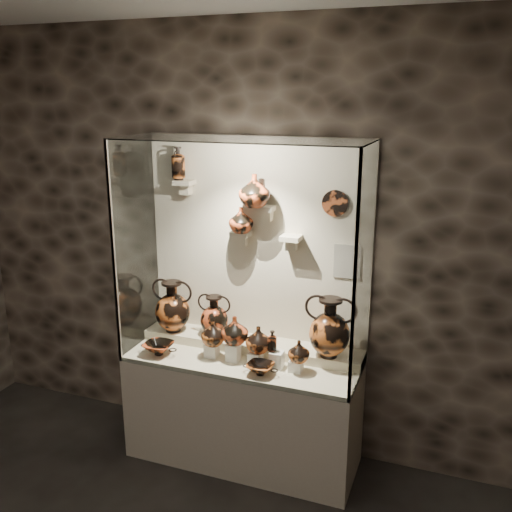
{
  "coord_description": "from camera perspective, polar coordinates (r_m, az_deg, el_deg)",
  "views": [
    {
      "loc": [
        1.41,
        -1.32,
        2.69
      ],
      "look_at": [
        0.07,
        2.26,
        1.59
      ],
      "focal_mm": 40.0,
      "sensor_mm": 36.0,
      "label": 1
    }
  ],
  "objects": [
    {
      "name": "amphora_right",
      "position": [
        4.03,
        7.39,
        -7.1
      ],
      "size": [
        0.35,
        0.35,
        0.43
      ],
      "primitive_type": null,
      "rotation": [
        0.0,
        0.0,
        -0.01
      ],
      "color": "#B35622",
      "rests_on": "rear_tier"
    },
    {
      "name": "bracket_ca",
      "position": [
        4.16,
        -1.5,
        2.26
      ],
      "size": [
        0.14,
        0.12,
        0.04
      ],
      "primitive_type": "cube",
      "color": "beige",
      "rests_on": "back_panel"
    },
    {
      "name": "frame_post_right",
      "position": [
        3.44,
        9.83,
        -2.66
      ],
      "size": [
        0.02,
        0.02,
        1.6
      ],
      "primitive_type": "cube",
      "color": "gray",
      "rests_on": "plinth"
    },
    {
      "name": "pedestal_e",
      "position": [
        4.03,
        4.02,
        -10.86
      ],
      "size": [
        0.09,
        0.09,
        0.08
      ],
      "primitive_type": "cube",
      "color": "silver",
      "rests_on": "front_tier"
    },
    {
      "name": "glass_front",
      "position": [
        3.67,
        -3.16,
        -1.25
      ],
      "size": [
        1.7,
        0.01,
        1.6
      ],
      "primitive_type": "cube",
      "color": "white",
      "rests_on": "plinth"
    },
    {
      "name": "kylix_left",
      "position": [
        4.3,
        -9.7,
        -9.0
      ],
      "size": [
        0.32,
        0.28,
        0.11
      ],
      "primitive_type": null,
      "rotation": [
        0.0,
        0.0,
        0.19
      ],
      "color": "#B64520",
      "rests_on": "front_tier"
    },
    {
      "name": "jug_a",
      "position": [
        4.15,
        -4.31,
        -7.69
      ],
      "size": [
        0.21,
        0.21,
        0.18
      ],
      "primitive_type": "imported",
      "rotation": [
        0.0,
        0.0,
        0.24
      ],
      "color": "#B35622",
      "rests_on": "pedestal_a"
    },
    {
      "name": "lekythos_small",
      "position": [
        4.0,
        1.65,
        -8.38
      ],
      "size": [
        0.09,
        0.09,
        0.17
      ],
      "primitive_type": null,
      "rotation": [
        0.0,
        0.0,
        -0.21
      ],
      "color": "#B64520",
      "rests_on": "pedestal_d"
    },
    {
      "name": "pedestal_a",
      "position": [
        4.23,
        -4.43,
        -9.36
      ],
      "size": [
        0.09,
        0.09,
        0.1
      ],
      "primitive_type": "cube",
      "color": "silver",
      "rests_on": "front_tier"
    },
    {
      "name": "bracket_ul",
      "position": [
        4.27,
        -7.18,
        7.31
      ],
      "size": [
        0.14,
        0.12,
        0.04
      ],
      "primitive_type": "cube",
      "color": "beige",
      "rests_on": "back_panel"
    },
    {
      "name": "pedestal_c",
      "position": [
        4.11,
        -0.05,
        -10.17
      ],
      "size": [
        0.09,
        0.09,
        0.09
      ],
      "primitive_type": "cube",
      "color": "silver",
      "rests_on": "front_tier"
    },
    {
      "name": "bracket_cc",
      "position": [
        4.03,
        3.52,
        1.81
      ],
      "size": [
        0.14,
        0.12,
        0.04
      ],
      "primitive_type": "cube",
      "color": "beige",
      "rests_on": "back_panel"
    },
    {
      "name": "wall_plate",
      "position": [
        3.95,
        7.92,
        5.25
      ],
      "size": [
        0.18,
        0.02,
        0.18
      ],
      "primitive_type": "cylinder",
      "rotation": [
        1.57,
        0.0,
        0.0
      ],
      "color": "#9D431F",
      "rests_on": "back_panel"
    },
    {
      "name": "bracket_cb",
      "position": [
        4.04,
        1.12,
        4.78
      ],
      "size": [
        0.1,
        0.12,
        0.04
      ],
      "primitive_type": "cube",
      "color": "beige",
      "rests_on": "back_panel"
    },
    {
      "name": "amphora_left",
      "position": [
        4.46,
        -8.34,
        -4.99
      ],
      "size": [
        0.43,
        0.43,
        0.41
      ],
      "primitive_type": null,
      "rotation": [
        0.0,
        0.0,
        0.44
      ],
      "color": "#B35622",
      "rests_on": "rear_tier"
    },
    {
      "name": "jug_c",
      "position": [
        4.06,
        0.25,
        -8.33
      ],
      "size": [
        0.19,
        0.19,
        0.19
      ],
      "primitive_type": "imported",
      "rotation": [
        0.0,
        0.0,
        -0.04
      ],
      "color": "#B35622",
      "rests_on": "pedestal_c"
    },
    {
      "name": "info_placard",
      "position": [
        4.03,
        9.06,
        -0.54
      ],
      "size": [
        0.18,
        0.01,
        0.24
      ],
      "primitive_type": "cube",
      "color": "beige",
      "rests_on": "back_panel"
    },
    {
      "name": "kylix_right",
      "position": [
        3.97,
        0.45,
        -11.12
      ],
      "size": [
        0.25,
        0.22,
        0.1
      ],
      "primitive_type": null,
      "rotation": [
        0.0,
        0.0,
        -0.08
      ],
      "color": "#B35622",
      "rests_on": "front_tier"
    },
    {
      "name": "pedestal_d",
      "position": [
        4.05,
        2.1,
        -10.32
      ],
      "size": [
        0.09,
        0.09,
        0.12
      ],
      "primitive_type": "cube",
      "color": "silver",
      "rests_on": "front_tier"
    },
    {
      "name": "jug_e",
      "position": [
        3.96,
        4.31,
        -9.48
      ],
      "size": [
        0.15,
        0.15,
        0.16
      ],
      "primitive_type": "imported",
      "rotation": [
        0.0,
        0.0,
        0.01
      ],
      "color": "#B35622",
      "rests_on": "pedestal_e"
    },
    {
      "name": "rear_tier",
      "position": [
        4.35,
        -0.5,
        -8.99
      ],
      "size": [
        1.7,
        0.25,
        0.1
      ],
      "primitive_type": "cube",
      "color": "beige",
      "rests_on": "plinth"
    },
    {
      "name": "pedestal_b",
      "position": [
        4.16,
        -2.28,
        -9.55
      ],
      "size": [
        0.09,
        0.09,
        0.13
      ],
      "primitive_type": "cube",
      "color": "silver",
      "rests_on": "front_tier"
    },
    {
      "name": "amphora_mid",
      "position": [
        4.35,
        -4.19,
        -5.99
      ],
      "size": [
        0.31,
        0.31,
        0.32
      ],
      "primitive_type": null,
      "rotation": [
        0.0,
        0.0,
        -0.22
      ],
      "color": "#B64520",
      "rests_on": "rear_tier"
    },
    {
      "name": "wall_back",
      "position": [
        4.22,
        0.18,
        1.07
      ],
      "size": [
        5.0,
        0.02,
        3.2
      ],
      "primitive_type": "cube",
      "color": "black",
      "rests_on": "ground"
    },
    {
      "name": "jug_b",
      "position": [
        4.09,
        -2.13,
        -7.42
      ],
      "size": [
        0.21,
        0.21,
        0.2
      ],
      "primitive_type": "imported",
      "rotation": [
        0.0,
        0.0,
        -0.09
      ],
      "color": "#B64520",
      "rests_on": "pedestal_b"
    },
    {
      "name": "plinth",
      "position": [
        4.42,
        -1.33,
        -15.2
      ],
      "size": [
        1.7,
        0.6,
        0.8
      ],
      "primitive_type": "cube",
      "color": "beige",
      "rests_on": "floor"
    },
    {
      "name": "glass_right",
      "position": [
        3.71,
        10.78,
        -1.32
      ],
      "size": [
        0.01,
        0.6,
        1.6
      ],
      "primitive_type": "cube",
      "color": "white",
      "rests_on": "plinth"
    },
    {
      "name": "glass_top",
      "position": [
        3.79,
        -1.52,
        11.6
      ],
      "size": [
        1.7,
        0.6,
        0.01
      ],
      "primitive_type": "cube",
      "color": "white",
      "rests_on": "back_panel"
    },
    {
      "name": "ovoid_vase_a",
      "position": [
        4.09,
        -1.5,
        3.62
      ],
      "size": [
        0.21,
        0.21,
        0.19
      ],
      "primitive_type": "imported",
      "rotation": [
        0.0,
        0.0,
        0.17
      ],
      "color": "#B64520",
      "rests_on": "bracket_ca"
    },
    {
      "name": "front_tier",
      "position": [
        4.22,
        -1.36,
        -10.36
      ],
      "size": [
        1.68,
        0.58,
        0.03
      ],
      "primitive_type": "cube",
      "color": "beige",
      "rests_on": "plinth"
    },
    {
      "name": "frame_post_left",
      "position": [
        4.07,
        -14.03,
        0.04
      ],
      "size": [
        0.02,
        0.02,
        1.6
      ],
      "primitive_type": "cube",
      "color": "gray",
      "rests_on": "plinth"
    },
    {
      "name": "lekythos_tall",
      "position": [
        4.27,
        -7.77,
        9.37
      ],
      "size": [
        0.11,
        0.11,
        0.27
      ],
      "primitive_type": null,
      "rotation": [
        0.0,
        0.0,
        0.01
      ],
      "color": "#B35622",
      "rests_on": "bracket_ul"
    },
    {
      "name": "ovoid_vase_b",
      "position": [
        3.99,
        -0.15,
        6.56
      ],
      "size": [
        0.29,
        0.29,
        0.23
      ],
      "primitive_type": "imported",
      "rotation": [
        0.0,
        0.0,
        -0.42
      ],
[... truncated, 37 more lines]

